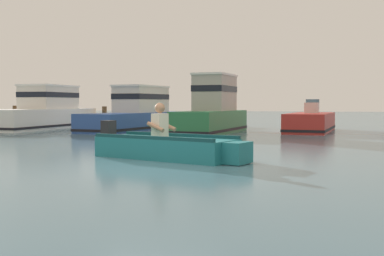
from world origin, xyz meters
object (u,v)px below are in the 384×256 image
at_px(rowboat_with_person, 168,147).
at_px(moored_boat_red, 310,123).
at_px(moored_boat_blue, 137,113).
at_px(moored_boat_green, 213,111).
at_px(moored_boat_white, 44,112).

xyz_separation_m(rowboat_with_person, moored_boat_red, (2.79, 10.72, 0.12)).
relative_size(moored_boat_blue, moored_boat_green, 1.31).
relative_size(rowboat_with_person, moored_boat_green, 0.70).
bearing_deg(rowboat_with_person, moored_boat_blue, 114.67).
bearing_deg(moored_boat_green, moored_boat_white, 171.39).
distance_m(moored_boat_white, moored_boat_red, 12.10).
relative_size(moored_boat_white, moored_boat_green, 1.30).
height_order(rowboat_with_person, moored_boat_white, moored_boat_white).
distance_m(moored_boat_blue, moored_boat_red, 7.53).
bearing_deg(rowboat_with_person, moored_boat_red, 75.40).
bearing_deg(rowboat_with_person, moored_boat_green, 96.20).
distance_m(moored_boat_green, moored_boat_red, 4.22).
relative_size(moored_boat_white, moored_boat_red, 1.45).
bearing_deg(moored_boat_red, moored_boat_white, -177.09).
height_order(moored_boat_white, moored_boat_red, moored_boat_white).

